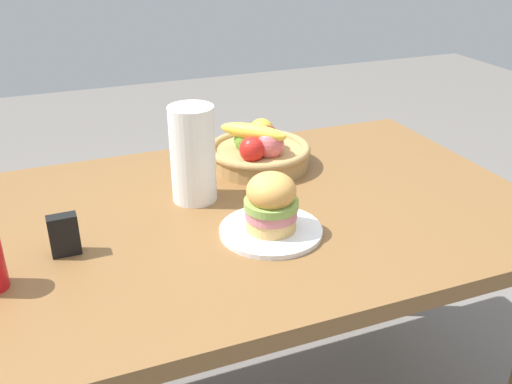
# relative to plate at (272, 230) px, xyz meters

# --- Properties ---
(dining_table) EXTENTS (1.40, 0.90, 0.75)m
(dining_table) POSITION_rel_plate_xyz_m (-0.00, 0.13, -0.11)
(dining_table) COLOR brown
(dining_table) RESTS_ON ground_plane
(plate) EXTENTS (0.23, 0.23, 0.01)m
(plate) POSITION_rel_plate_xyz_m (0.00, 0.00, 0.00)
(plate) COLOR white
(plate) RESTS_ON dining_table
(sandwich) EXTENTS (0.12, 0.12, 0.13)m
(sandwich) POSITION_rel_plate_xyz_m (0.00, 0.00, 0.07)
(sandwich) COLOR #DBAD60
(sandwich) RESTS_ON plate
(fruit_basket) EXTENTS (0.29, 0.29, 0.14)m
(fruit_basket) POSITION_rel_plate_xyz_m (0.11, 0.36, 0.04)
(fruit_basket) COLOR tan
(fruit_basket) RESTS_ON dining_table
(paper_towel_roll) EXTENTS (0.11, 0.11, 0.24)m
(paper_towel_roll) POSITION_rel_plate_xyz_m (-0.11, 0.23, 0.11)
(paper_towel_roll) COLOR white
(paper_towel_roll) RESTS_ON dining_table
(napkin_holder) EXTENTS (0.06, 0.03, 0.09)m
(napkin_holder) POSITION_rel_plate_xyz_m (-0.43, 0.08, 0.04)
(napkin_holder) COLOR black
(napkin_holder) RESTS_ON dining_table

